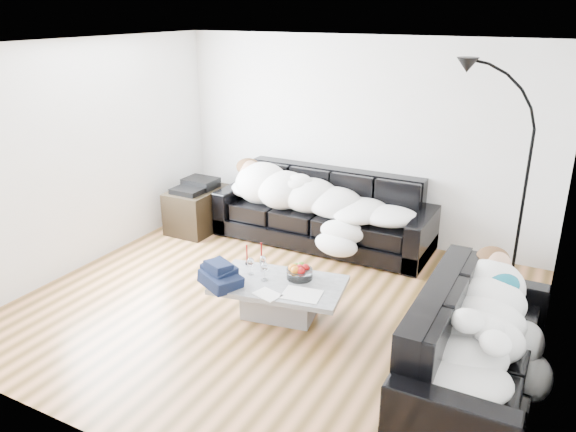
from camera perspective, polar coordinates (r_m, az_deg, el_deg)
The scene contains 24 objects.
ground at distance 5.89m, azimuth -1.38°, elevation -9.14°, with size 5.00×5.00×0.00m, color brown.
wall_back at distance 7.34m, azimuth 7.21°, elevation 7.67°, with size 5.00×0.02×2.60m, color silver.
wall_left at distance 6.90m, azimuth -20.00°, elevation 5.76°, with size 0.02×4.50×2.60m, color silver.
wall_right at distance 4.74m, azimuth 25.89°, elevation -1.57°, with size 0.02×4.50×2.60m, color silver.
ceiling at distance 5.13m, azimuth -1.64°, elevation 16.99°, with size 5.00×5.00×0.00m, color white.
sofa_back at distance 7.25m, azimuth 3.56°, elevation 0.69°, with size 2.81×0.97×0.92m, color black.
sofa_right at distance 4.79m, azimuth 18.72°, elevation -12.03°, with size 2.09×0.90×0.85m, color black.
sleeper_back at distance 7.14m, azimuth 3.43°, elevation 2.07°, with size 2.37×0.82×0.47m, color white, non-canonical shape.
sleeper_right at distance 4.68m, azimuth 19.03°, elevation -9.80°, with size 1.80×0.76×0.44m, color white, non-canonical shape.
teal_cushion at distance 5.23m, azimuth 19.72°, elevation -5.61°, with size 0.36×0.30×0.20m, color #0F5C6F.
coffee_table at distance 5.64m, azimuth -0.87°, elevation -8.44°, with size 1.26×0.74×0.37m, color #939699.
fruit_bowl at distance 5.60m, azimuth 1.18°, elevation -5.61°, with size 0.26×0.26×0.16m, color white.
wine_glass_a at distance 5.75m, azimuth -2.57°, elevation -4.86°, with size 0.07×0.07×0.17m, color white.
wine_glass_b at distance 5.69m, azimuth -3.83°, elevation -5.11°, with size 0.08×0.08×0.18m, color white.
wine_glass_c at distance 5.56m, azimuth -2.39°, elevation -5.65°, with size 0.08×0.08×0.19m, color white.
candle_left at distance 5.90m, azimuth -4.20°, elevation -3.97°, with size 0.04×0.04×0.22m, color maroon.
candle_right at distance 5.92m, azimuth -2.72°, elevation -3.77°, with size 0.04×0.04×0.23m, color maroon.
newspaper_a at distance 5.33m, azimuth 1.41°, elevation -7.93°, with size 0.36×0.28×0.01m, color silver.
newspaper_b at distance 5.33m, azimuth -2.11°, elevation -7.94°, with size 0.25×0.18×0.01m, color silver.
navy_jacket at distance 5.49m, azimuth -7.06°, elevation -5.18°, with size 0.40×0.33×0.20m, color black, non-canonical shape.
shoes at distance 4.54m, azimuth 13.71°, elevation -19.37°, with size 0.45×0.33×0.10m, color #472311, non-canonical shape.
av_cabinet at distance 7.83m, azimuth -9.15°, elevation 0.67°, with size 0.58×0.84×0.58m, color black.
stereo at distance 7.72m, azimuth -9.29°, elevation 3.15°, with size 0.44×0.34×0.13m, color black.
floor_lamp at distance 6.45m, azimuth 22.89°, elevation 2.21°, with size 0.78×0.31×2.13m, color black, non-canonical shape.
Camera 1 is at (2.52, -4.45, 2.92)m, focal length 35.00 mm.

